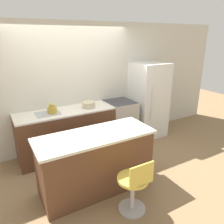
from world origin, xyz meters
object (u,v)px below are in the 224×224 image
at_px(oven_range, 120,121).
at_px(refrigerator, 148,100).
at_px(stool_chair, 134,187).
at_px(kettle, 52,109).
at_px(mixing_bowl, 89,105).

bearing_deg(oven_range, refrigerator, -2.21).
bearing_deg(refrigerator, oven_range, 177.79).
bearing_deg(stool_chair, oven_range, 63.19).
xyz_separation_m(refrigerator, stool_chair, (-1.76, -1.93, -0.48)).
distance_m(oven_range, kettle, 1.61).
height_order(stool_chair, kettle, kettle).
bearing_deg(refrigerator, mixing_bowl, 179.88).
distance_m(refrigerator, kettle, 2.29).
bearing_deg(stool_chair, mixing_bowl, 83.52).
relative_size(oven_range, mixing_bowl, 3.63).
relative_size(kettle, mixing_bowl, 0.76).
distance_m(refrigerator, mixing_bowl, 1.54).
xyz_separation_m(kettle, mixing_bowl, (0.74, 0.00, -0.03)).
bearing_deg(oven_range, kettle, -179.00).
distance_m(kettle, mixing_bowl, 0.74).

